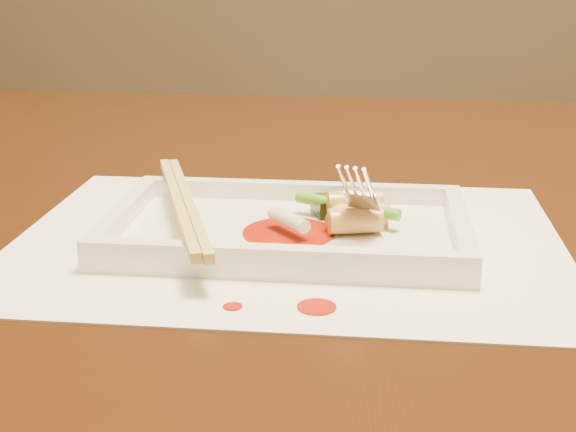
# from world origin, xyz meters

# --- Properties ---
(table) EXTENTS (1.40, 0.90, 0.75)m
(table) POSITION_xyz_m (0.00, 0.00, 0.65)
(table) COLOR black
(table) RESTS_ON ground
(placemat) EXTENTS (0.40, 0.30, 0.00)m
(placemat) POSITION_xyz_m (-0.10, -0.15, 0.75)
(placemat) COLOR white
(placemat) RESTS_ON table
(sauce_splatter_a) EXTENTS (0.02, 0.02, 0.00)m
(sauce_splatter_a) POSITION_xyz_m (-0.07, -0.26, 0.75)
(sauce_splatter_a) COLOR #9F1504
(sauce_splatter_a) RESTS_ON placemat
(sauce_splatter_b) EXTENTS (0.01, 0.01, 0.00)m
(sauce_splatter_b) POSITION_xyz_m (-0.12, -0.27, 0.75)
(sauce_splatter_b) COLOR #9F1504
(sauce_splatter_b) RESTS_ON placemat
(plate_base) EXTENTS (0.26, 0.16, 0.01)m
(plate_base) POSITION_xyz_m (-0.10, -0.15, 0.76)
(plate_base) COLOR white
(plate_base) RESTS_ON placemat
(plate_rim_far) EXTENTS (0.26, 0.01, 0.01)m
(plate_rim_far) POSITION_xyz_m (-0.10, -0.07, 0.77)
(plate_rim_far) COLOR white
(plate_rim_far) RESTS_ON plate_base
(plate_rim_near) EXTENTS (0.26, 0.01, 0.01)m
(plate_rim_near) POSITION_xyz_m (-0.10, -0.22, 0.77)
(plate_rim_near) COLOR white
(plate_rim_near) RESTS_ON plate_base
(plate_rim_left) EXTENTS (0.01, 0.14, 0.01)m
(plate_rim_left) POSITION_xyz_m (-0.22, -0.15, 0.77)
(plate_rim_left) COLOR white
(plate_rim_left) RESTS_ON plate_base
(plate_rim_right) EXTENTS (0.01, 0.14, 0.01)m
(plate_rim_right) POSITION_xyz_m (0.03, -0.15, 0.77)
(plate_rim_right) COLOR white
(plate_rim_right) RESTS_ON plate_base
(veg_piece) EXTENTS (0.05, 0.04, 0.01)m
(veg_piece) POSITION_xyz_m (-0.06, -0.11, 0.77)
(veg_piece) COLOR black
(veg_piece) RESTS_ON plate_base
(scallion_white) EXTENTS (0.03, 0.04, 0.01)m
(scallion_white) POSITION_xyz_m (-0.10, -0.16, 0.77)
(scallion_white) COLOR #EAEACC
(scallion_white) RESTS_ON plate_base
(scallion_green) EXTENTS (0.08, 0.04, 0.01)m
(scallion_green) POSITION_xyz_m (-0.06, -0.13, 0.77)
(scallion_green) COLOR #3D9A18
(scallion_green) RESTS_ON plate_base
(chopstick_a) EXTENTS (0.08, 0.22, 0.01)m
(chopstick_a) POSITION_xyz_m (-0.18, -0.15, 0.78)
(chopstick_a) COLOR tan
(chopstick_a) RESTS_ON plate_rim_near
(chopstick_b) EXTENTS (0.08, 0.22, 0.01)m
(chopstick_b) POSITION_xyz_m (-0.17, -0.15, 0.78)
(chopstick_b) COLOR tan
(chopstick_b) RESTS_ON plate_rim_near
(fork) EXTENTS (0.09, 0.10, 0.14)m
(fork) POSITION_xyz_m (-0.03, -0.13, 0.83)
(fork) COLOR silver
(fork) RESTS_ON plate_base
(sauce_blob_0) EXTENTS (0.07, 0.07, 0.00)m
(sauce_blob_0) POSITION_xyz_m (-0.10, -0.16, 0.76)
(sauce_blob_0) COLOR #9F1504
(sauce_blob_0) RESTS_ON plate_base
(rice_cake_0) EXTENTS (0.04, 0.03, 0.02)m
(rice_cake_0) POSITION_xyz_m (-0.05, -0.15, 0.77)
(rice_cake_0) COLOR tan
(rice_cake_0) RESTS_ON plate_base
(rice_cake_1) EXTENTS (0.02, 0.04, 0.02)m
(rice_cake_1) POSITION_xyz_m (-0.06, -0.14, 0.77)
(rice_cake_1) COLOR tan
(rice_cake_1) RESTS_ON plate_base
(rice_cake_2) EXTENTS (0.04, 0.03, 0.02)m
(rice_cake_2) POSITION_xyz_m (-0.05, -0.13, 0.78)
(rice_cake_2) COLOR tan
(rice_cake_2) RESTS_ON plate_base
(rice_cake_3) EXTENTS (0.05, 0.02, 0.02)m
(rice_cake_3) POSITION_xyz_m (-0.05, -0.13, 0.77)
(rice_cake_3) COLOR tan
(rice_cake_3) RESTS_ON plate_base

